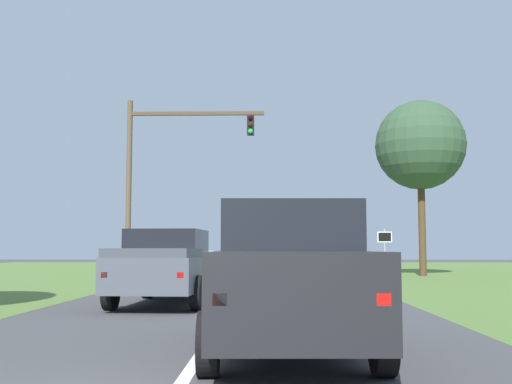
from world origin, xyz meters
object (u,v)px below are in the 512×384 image
object	(u,v)px
keep_moving_sign	(385,248)
pickup_truck_lead	(168,266)
crossing_suv_far	(170,258)
traffic_light	(162,163)
red_suv_near	(288,275)
oak_tree_right	(420,146)

from	to	relation	value
keep_moving_sign	pickup_truck_lead	bearing A→B (deg)	-125.27
keep_moving_sign	crossing_suv_far	xyz separation A→B (m)	(-9.45, 3.18, -0.47)
pickup_truck_lead	keep_moving_sign	world-z (taller)	keep_moving_sign
traffic_light	keep_moving_sign	distance (m)	10.45
red_suv_near	traffic_light	distance (m)	20.28
keep_moving_sign	traffic_light	bearing A→B (deg)	170.72
pickup_truck_lead	keep_moving_sign	bearing A→B (deg)	54.73
traffic_light	crossing_suv_far	size ratio (longest dim) A/B	1.89
keep_moving_sign	oak_tree_right	world-z (taller)	oak_tree_right
traffic_light	oak_tree_right	distance (m)	13.38
pickup_truck_lead	keep_moving_sign	xyz separation A→B (m)	(7.36, 10.40, 0.47)
oak_tree_right	red_suv_near	bearing A→B (deg)	-107.83
pickup_truck_lead	oak_tree_right	size ratio (longest dim) A/B	0.63
traffic_light	oak_tree_right	bearing A→B (deg)	18.71
crossing_suv_far	red_suv_near	bearing A→B (deg)	-76.79
red_suv_near	keep_moving_sign	world-z (taller)	keep_moving_sign
oak_tree_right	crossing_suv_far	bearing A→B (deg)	-167.91
pickup_truck_lead	traffic_light	xyz separation A→B (m)	(-2.26, 11.97, 4.25)
crossing_suv_far	oak_tree_right	bearing A→B (deg)	12.09
red_suv_near	crossing_suv_far	xyz separation A→B (m)	(-4.88, 20.80, -0.09)
traffic_light	keep_moving_sign	world-z (taller)	traffic_light
pickup_truck_lead	traffic_light	size ratio (longest dim) A/B	0.70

